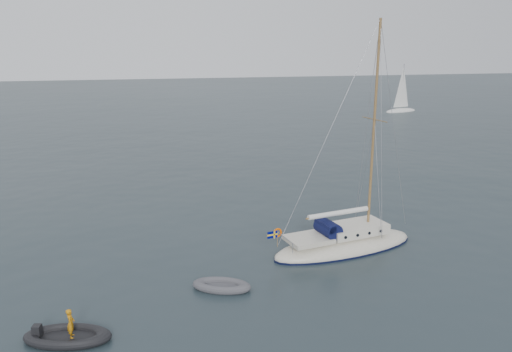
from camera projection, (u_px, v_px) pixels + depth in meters
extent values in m
plane|color=black|center=(301.00, 258.00, 28.37)|extent=(300.00, 300.00, 0.00)
ellipsoid|color=silver|center=(344.00, 247.00, 29.58)|extent=(9.18, 2.86, 1.53)
cube|color=beige|center=(356.00, 229.00, 29.47)|extent=(3.67, 1.94, 0.56)
cube|color=silver|center=(305.00, 236.00, 28.80)|extent=(2.45, 1.94, 0.26)
cylinder|color=#0C1034|center=(326.00, 227.00, 28.98)|extent=(0.98, 1.68, 0.98)
cube|color=#0C1034|center=(323.00, 224.00, 28.88)|extent=(0.46, 1.68, 0.41)
cylinder|color=olive|center=(377.00, 131.00, 28.17)|extent=(0.15, 0.15, 12.24)
cylinder|color=olive|center=(377.00, 120.00, 28.01)|extent=(0.05, 2.24, 0.05)
cylinder|color=olive|center=(338.00, 213.00, 28.91)|extent=(4.29, 0.10, 0.10)
cylinder|color=silver|center=(338.00, 212.00, 28.90)|extent=(3.99, 0.29, 0.29)
cylinder|color=gray|center=(278.00, 232.00, 28.32)|extent=(0.04, 2.24, 0.04)
torus|color=#EB5300|center=(275.00, 228.00, 28.88)|extent=(0.55, 0.10, 0.55)
cylinder|color=olive|center=(272.00, 234.00, 28.27)|extent=(0.03, 0.03, 0.92)
cube|color=#00065B|center=(267.00, 229.00, 28.12)|extent=(0.61, 0.02, 0.39)
cube|color=yellow|center=(267.00, 229.00, 28.12)|extent=(0.63, 0.03, 0.09)
cube|color=yellow|center=(269.00, 229.00, 28.14)|extent=(0.09, 0.03, 0.41)
cylinder|color=black|center=(329.00, 225.00, 30.09)|extent=(0.18, 0.06, 0.18)
cylinder|color=black|center=(342.00, 237.00, 28.25)|extent=(0.18, 0.06, 0.18)
cylinder|color=black|center=(342.00, 224.00, 30.28)|extent=(0.18, 0.06, 0.18)
cylinder|color=black|center=(355.00, 236.00, 28.44)|extent=(0.18, 0.06, 0.18)
cylinder|color=black|center=(354.00, 223.00, 30.46)|extent=(0.18, 0.06, 0.18)
cylinder|color=black|center=(368.00, 235.00, 28.62)|extent=(0.18, 0.06, 0.18)
cylinder|color=black|center=(366.00, 222.00, 30.65)|extent=(0.18, 0.06, 0.18)
cylinder|color=black|center=(381.00, 233.00, 28.81)|extent=(0.18, 0.06, 0.18)
cube|color=#47474C|center=(222.00, 287.00, 24.78)|extent=(1.81, 0.75, 0.11)
cube|color=black|center=(68.00, 338.00, 20.49)|extent=(2.26, 0.94, 0.11)
cube|color=black|center=(35.00, 335.00, 20.14)|extent=(0.33, 0.33, 0.56)
imported|color=#C2780E|center=(71.00, 323.00, 20.36)|extent=(0.43, 0.53, 1.27)
ellipsoid|color=silver|center=(401.00, 111.00, 88.68)|extent=(6.65, 2.22, 1.11)
cylinder|color=gray|center=(403.00, 86.00, 87.55)|extent=(0.11, 0.11, 7.75)
cone|color=silver|center=(402.00, 86.00, 87.54)|extent=(3.54, 3.54, 7.20)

